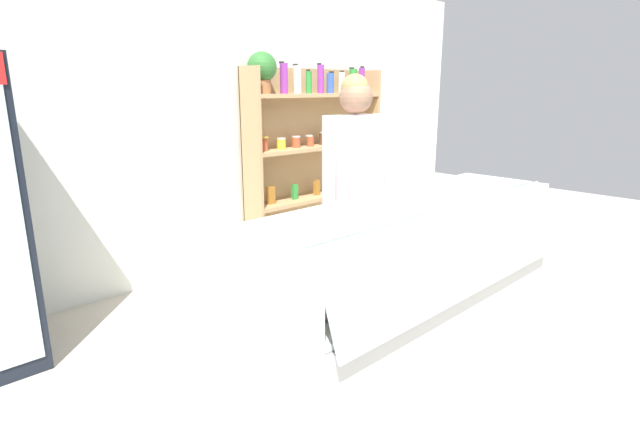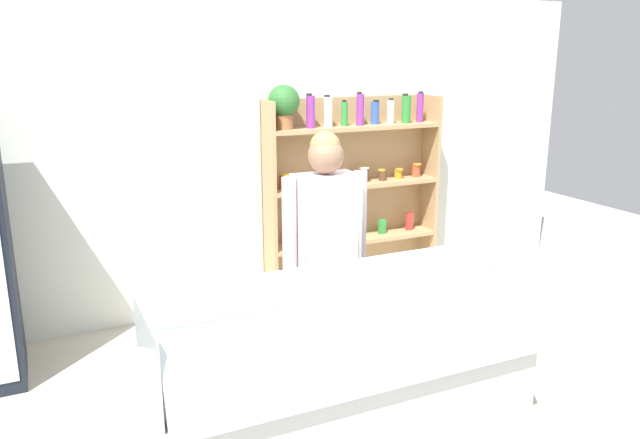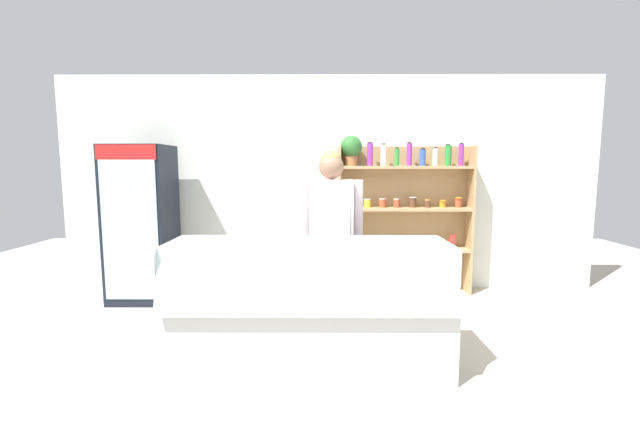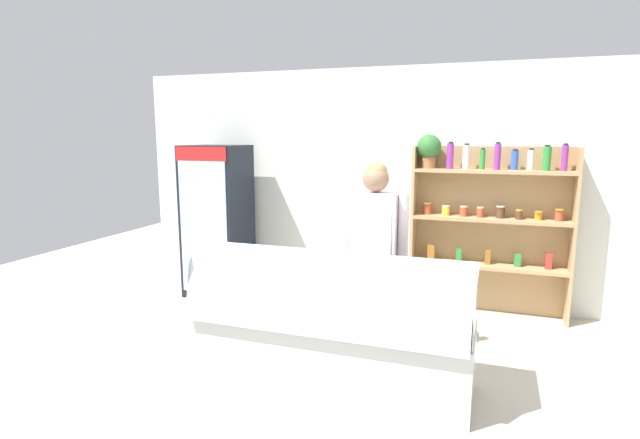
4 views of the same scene
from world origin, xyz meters
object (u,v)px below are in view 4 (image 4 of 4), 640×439
at_px(deli_display_case, 329,346).
at_px(shelving_unit, 483,214).
at_px(drinks_fridge, 218,221).
at_px(shop_clerk, 374,242).

bearing_deg(deli_display_case, shelving_unit, 63.16).
xyz_separation_m(drinks_fridge, shop_clerk, (2.19, -1.05, 0.11)).
bearing_deg(drinks_fridge, shop_clerk, -25.60).
distance_m(drinks_fridge, deli_display_case, 2.70).
distance_m(shelving_unit, shop_clerk, 1.65).
xyz_separation_m(drinks_fridge, shelving_unit, (3.05, 0.36, 0.19)).
relative_size(drinks_fridge, deli_display_case, 0.84).
height_order(shelving_unit, deli_display_case, shelving_unit).
xyz_separation_m(deli_display_case, shop_clerk, (0.19, 0.67, 0.71)).
relative_size(drinks_fridge, shop_clerk, 1.05).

